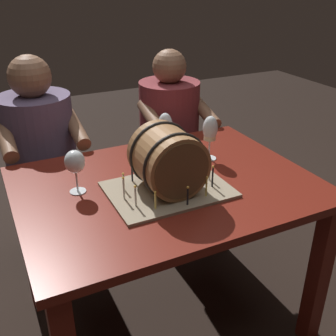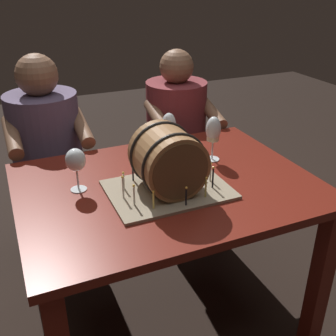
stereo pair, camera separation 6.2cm
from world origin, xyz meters
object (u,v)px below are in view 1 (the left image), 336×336
at_px(wine_glass_white, 210,131).
at_px(wine_glass_amber, 165,127).
at_px(wine_glass_empty, 75,163).
at_px(dining_table, 166,208).
at_px(person_seated_left, 44,171).
at_px(person_seated_right, 169,150).
at_px(barrel_cake, 168,163).

xyz_separation_m(wine_glass_white, wine_glass_amber, (-0.14, 0.16, -0.01)).
distance_m(wine_glass_empty, wine_glass_amber, 0.51).
xyz_separation_m(dining_table, person_seated_left, (-0.38, 0.74, -0.07)).
height_order(wine_glass_amber, person_seated_left, person_seated_left).
relative_size(dining_table, wine_glass_amber, 6.20).
distance_m(dining_table, wine_glass_white, 0.40).
distance_m(dining_table, wine_glass_amber, 0.39).
distance_m(wine_glass_amber, person_seated_left, 0.75).
relative_size(wine_glass_empty, person_seated_right, 0.15).
xyz_separation_m(wine_glass_amber, person_seated_right, (0.25, 0.46, -0.34)).
height_order(dining_table, wine_glass_amber, wine_glass_amber).
distance_m(barrel_cake, wine_glass_amber, 0.38).
bearing_deg(wine_glass_white, wine_glass_empty, -176.42).
bearing_deg(dining_table, barrel_cake, -110.35).
bearing_deg(dining_table, wine_glass_amber, 65.06).
bearing_deg(wine_glass_empty, wine_glass_amber, 22.63).
relative_size(wine_glass_amber, person_seated_right, 0.17).
bearing_deg(wine_glass_empty, dining_table, -13.53).
bearing_deg(dining_table, person_seated_right, 62.87).
bearing_deg(wine_glass_amber, wine_glass_white, -47.63).
height_order(barrel_cake, person_seated_left, person_seated_left).
bearing_deg(barrel_cake, person_seated_left, 113.78).
distance_m(person_seated_left, person_seated_right, 0.76).
relative_size(dining_table, wine_glass_empty, 6.77).
height_order(dining_table, wine_glass_white, wine_glass_white).
xyz_separation_m(barrel_cake, wine_glass_white, (0.30, 0.19, 0.02)).
xyz_separation_m(wine_glass_empty, wine_glass_amber, (0.47, 0.20, -0.00)).
xyz_separation_m(wine_glass_white, person_seated_left, (-0.65, 0.62, -0.33)).
height_order(wine_glass_white, person_seated_left, person_seated_left).
xyz_separation_m(barrel_cake, person_seated_right, (0.40, 0.80, -0.34)).
relative_size(wine_glass_white, wine_glass_amber, 1.07).
height_order(dining_table, barrel_cake, barrel_cake).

